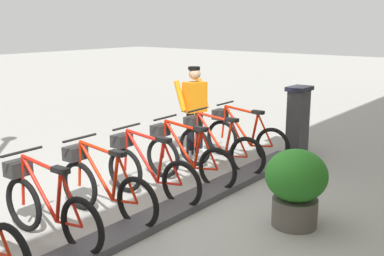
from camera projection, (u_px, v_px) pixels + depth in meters
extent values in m
plane|color=#A3A29C|center=(172.00, 214.00, 6.18)|extent=(60.00, 60.00, 0.00)
cube|color=#47474C|center=(172.00, 210.00, 6.17)|extent=(0.44, 6.67, 0.10)
cube|color=#38383D|center=(298.00, 122.00, 8.98)|extent=(0.28, 0.44, 1.20)
cube|color=#194C8C|center=(292.00, 103.00, 8.99)|extent=(0.03, 0.30, 0.40)
cube|color=black|center=(300.00, 89.00, 8.84)|extent=(0.36, 0.52, 0.08)
torus|color=black|center=(272.00, 146.00, 8.23)|extent=(0.67, 0.09, 0.67)
torus|color=black|center=(222.00, 138.00, 8.84)|extent=(0.67, 0.09, 0.67)
cylinder|color=red|center=(238.00, 126.00, 8.58)|extent=(0.60, 0.06, 0.70)
cylinder|color=red|center=(254.00, 130.00, 8.39)|extent=(0.16, 0.05, 0.61)
cylinder|color=red|center=(241.00, 110.00, 8.48)|extent=(0.69, 0.06, 0.11)
cylinder|color=red|center=(262.00, 146.00, 8.36)|extent=(0.43, 0.04, 0.09)
cylinder|color=red|center=(265.00, 130.00, 8.26)|extent=(0.33, 0.04, 0.56)
cylinder|color=red|center=(224.00, 122.00, 8.76)|extent=(0.10, 0.04, 0.62)
cube|color=black|center=(258.00, 112.00, 8.28)|extent=(0.22, 0.11, 0.06)
cylinder|color=black|center=(225.00, 103.00, 8.66)|extent=(0.05, 0.54, 0.03)
cube|color=#2D2D2D|center=(220.00, 114.00, 8.77)|extent=(0.21, 0.29, 0.18)
torus|color=black|center=(247.00, 157.00, 7.59)|extent=(0.67, 0.09, 0.67)
torus|color=black|center=(195.00, 147.00, 8.20)|extent=(0.67, 0.09, 0.67)
cylinder|color=red|center=(211.00, 134.00, 7.94)|extent=(0.60, 0.06, 0.70)
cylinder|color=red|center=(228.00, 139.00, 7.75)|extent=(0.16, 0.05, 0.61)
cylinder|color=red|center=(214.00, 117.00, 7.84)|extent=(0.69, 0.06, 0.11)
cylinder|color=red|center=(236.00, 156.00, 7.72)|extent=(0.43, 0.04, 0.09)
cylinder|color=red|center=(240.00, 139.00, 7.62)|extent=(0.33, 0.04, 0.56)
cylinder|color=red|center=(196.00, 130.00, 8.11)|extent=(0.10, 0.04, 0.62)
cube|color=black|center=(232.00, 120.00, 7.64)|extent=(0.22, 0.11, 0.06)
cylinder|color=black|center=(198.00, 110.00, 8.02)|extent=(0.05, 0.54, 0.03)
cube|color=#2D2D2D|center=(193.00, 122.00, 8.13)|extent=(0.21, 0.29, 0.18)
torus|color=black|center=(217.00, 170.00, 6.94)|extent=(0.67, 0.09, 0.67)
torus|color=black|center=(163.00, 158.00, 7.55)|extent=(0.67, 0.09, 0.67)
cylinder|color=red|center=(180.00, 144.00, 7.29)|extent=(0.60, 0.06, 0.70)
cylinder|color=red|center=(198.00, 150.00, 7.10)|extent=(0.16, 0.05, 0.61)
cylinder|color=red|center=(183.00, 126.00, 7.19)|extent=(0.69, 0.06, 0.11)
cylinder|color=red|center=(206.00, 169.00, 7.07)|extent=(0.43, 0.04, 0.09)
cylinder|color=red|center=(209.00, 150.00, 6.97)|extent=(0.33, 0.04, 0.56)
cylinder|color=red|center=(164.00, 139.00, 7.47)|extent=(0.10, 0.04, 0.62)
cube|color=black|center=(201.00, 129.00, 6.99)|extent=(0.22, 0.11, 0.06)
cylinder|color=black|center=(165.00, 118.00, 7.37)|extent=(0.05, 0.54, 0.03)
cube|color=#2D2D2D|center=(160.00, 130.00, 7.48)|extent=(0.21, 0.29, 0.18)
torus|color=black|center=(182.00, 185.00, 6.30)|extent=(0.67, 0.09, 0.67)
torus|color=black|center=(125.00, 170.00, 6.91)|extent=(0.67, 0.09, 0.67)
cylinder|color=red|center=(142.00, 156.00, 6.65)|extent=(0.60, 0.06, 0.70)
cylinder|color=red|center=(160.00, 162.00, 6.46)|extent=(0.16, 0.05, 0.61)
cylinder|color=red|center=(145.00, 136.00, 6.55)|extent=(0.69, 0.06, 0.11)
cylinder|color=red|center=(169.00, 184.00, 6.43)|extent=(0.43, 0.04, 0.09)
cylinder|color=red|center=(173.00, 163.00, 6.33)|extent=(0.33, 0.04, 0.56)
cylinder|color=red|center=(126.00, 151.00, 6.82)|extent=(0.10, 0.04, 0.62)
cube|color=black|center=(164.00, 140.00, 6.35)|extent=(0.22, 0.11, 0.06)
cylinder|color=black|center=(127.00, 127.00, 6.73)|extent=(0.05, 0.54, 0.03)
cube|color=#2D2D2D|center=(122.00, 141.00, 6.84)|extent=(0.21, 0.29, 0.18)
torus|color=black|center=(137.00, 203.00, 5.66)|extent=(0.67, 0.09, 0.67)
torus|color=black|center=(80.00, 186.00, 6.26)|extent=(0.67, 0.09, 0.67)
cylinder|color=red|center=(96.00, 170.00, 6.00)|extent=(0.60, 0.06, 0.70)
cylinder|color=red|center=(115.00, 178.00, 5.81)|extent=(0.16, 0.05, 0.61)
cylinder|color=red|center=(98.00, 148.00, 5.90)|extent=(0.69, 0.06, 0.11)
cylinder|color=red|center=(125.00, 202.00, 5.78)|extent=(0.43, 0.04, 0.09)
cylinder|color=red|center=(128.00, 179.00, 5.68)|extent=(0.33, 0.04, 0.56)
cylinder|color=red|center=(80.00, 164.00, 6.18)|extent=(0.10, 0.04, 0.62)
cube|color=black|center=(118.00, 153.00, 5.70)|extent=(0.22, 0.11, 0.06)
cylinder|color=black|center=(80.00, 138.00, 6.08)|extent=(0.05, 0.54, 0.03)
cube|color=#2D2D2D|center=(75.00, 153.00, 6.19)|extent=(0.21, 0.29, 0.18)
torus|color=black|center=(82.00, 227.00, 5.01)|extent=(0.67, 0.09, 0.67)
torus|color=black|center=(23.00, 205.00, 5.62)|extent=(0.67, 0.09, 0.67)
cylinder|color=red|center=(39.00, 188.00, 5.36)|extent=(0.60, 0.06, 0.70)
cylinder|color=red|center=(59.00, 198.00, 5.17)|extent=(0.16, 0.05, 0.61)
cylinder|color=red|center=(41.00, 164.00, 5.26)|extent=(0.69, 0.06, 0.11)
cylinder|color=red|center=(69.00, 224.00, 5.14)|extent=(0.43, 0.04, 0.09)
cylinder|color=red|center=(71.00, 200.00, 5.04)|extent=(0.33, 0.04, 0.56)
cylinder|color=red|center=(23.00, 181.00, 5.53)|extent=(0.10, 0.04, 0.62)
cube|color=black|center=(60.00, 170.00, 5.06)|extent=(0.22, 0.11, 0.06)
cylinder|color=black|center=(22.00, 152.00, 5.44)|extent=(0.05, 0.54, 0.03)
cube|color=#2D2D2D|center=(18.00, 168.00, 5.55)|extent=(0.21, 0.29, 0.18)
cube|color=white|center=(188.00, 152.00, 8.96)|extent=(0.28, 0.18, 0.10)
cube|color=white|center=(201.00, 151.00, 8.99)|extent=(0.28, 0.18, 0.10)
cylinder|color=black|center=(190.00, 133.00, 8.83)|extent=(0.15, 0.15, 0.82)
cylinder|color=black|center=(199.00, 131.00, 8.95)|extent=(0.15, 0.15, 0.82)
cube|color=orange|center=(195.00, 97.00, 8.74)|extent=(0.36, 0.46, 0.56)
cylinder|color=orange|center=(180.00, 96.00, 8.66)|extent=(0.35, 0.19, 0.57)
cylinder|color=orange|center=(203.00, 94.00, 8.96)|extent=(0.35, 0.19, 0.57)
sphere|color=tan|center=(195.00, 74.00, 8.65)|extent=(0.22, 0.22, 0.22)
cylinder|color=black|center=(194.00, 68.00, 8.64)|extent=(0.22, 0.22, 0.06)
cylinder|color=#59544C|center=(294.00, 212.00, 5.80)|extent=(0.56, 0.56, 0.35)
ellipsoid|color=#287C23|center=(296.00, 175.00, 5.70)|extent=(0.76, 0.76, 0.64)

